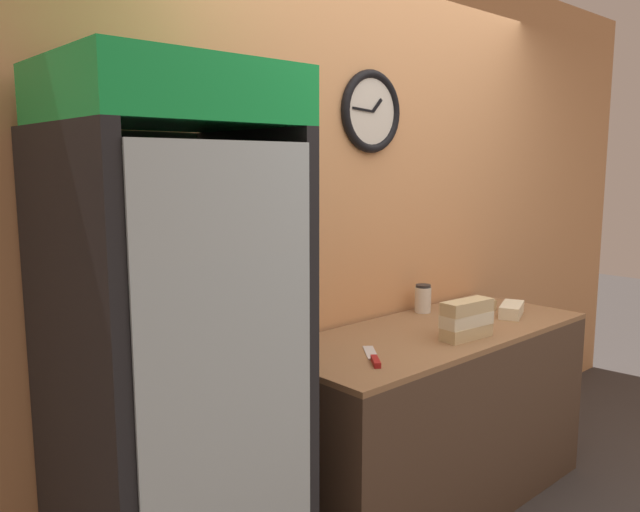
{
  "coord_description": "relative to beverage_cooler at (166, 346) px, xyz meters",
  "views": [
    {
      "loc": [
        -2.33,
        -0.86,
        1.64
      ],
      "look_at": [
        -0.71,
        0.91,
        1.28
      ],
      "focal_mm": 35.0,
      "sensor_mm": 36.0,
      "label": 1
    }
  ],
  "objects": [
    {
      "name": "sandwich_flat_left",
      "position": [
        1.9,
        -0.14,
        -0.16
      ],
      "size": [
        0.26,
        0.19,
        0.06
      ],
      "color": "beige",
      "rests_on": "prep_counter"
    },
    {
      "name": "sandwich_stack_bottom",
      "position": [
        1.36,
        -0.24,
        -0.16
      ],
      "size": [
        0.27,
        0.12,
        0.06
      ],
      "color": "tan",
      "rests_on": "prep_counter"
    },
    {
      "name": "sandwich_stack_top",
      "position": [
        1.36,
        -0.24,
        -0.04
      ],
      "size": [
        0.27,
        0.12,
        0.06
      ],
      "color": "tan",
      "rests_on": "sandwich_stack_middle"
    },
    {
      "name": "condiment_jar",
      "position": [
        1.62,
        0.21,
        -0.12
      ],
      "size": [
        0.09,
        0.09,
        0.15
      ],
      "color": "silver",
      "rests_on": "prep_counter"
    },
    {
      "name": "prep_counter",
      "position": [
        1.37,
        -0.05,
        -0.62
      ],
      "size": [
        1.69,
        0.68,
        0.86
      ],
      "color": "#4C3828",
      "rests_on": "ground_plane"
    },
    {
      "name": "wall_back",
      "position": [
        1.37,
        0.34,
        0.3
      ],
      "size": [
        5.2,
        0.1,
        2.7
      ],
      "color": "tan",
      "rests_on": "ground_plane"
    },
    {
      "name": "beverage_cooler",
      "position": [
        0.0,
        0.0,
        0.0
      ],
      "size": [
        0.69,
        0.67,
        1.93
      ],
      "color": "black",
      "rests_on": "ground_plane"
    },
    {
      "name": "chefs_knife",
      "position": [
        0.82,
        -0.17,
        -0.18
      ],
      "size": [
        0.21,
        0.25,
        0.02
      ],
      "color": "silver",
      "rests_on": "prep_counter"
    },
    {
      "name": "sandwich_stack_middle",
      "position": [
        1.36,
        -0.24,
        -0.1
      ],
      "size": [
        0.27,
        0.12,
        0.06
      ],
      "color": "beige",
      "rests_on": "sandwich_stack_bottom"
    },
    {
      "name": "sandwich_flat_right",
      "position": [
        1.83,
        0.02,
        -0.16
      ],
      "size": [
        0.22,
        0.1,
        0.06
      ],
      "color": "tan",
      "rests_on": "prep_counter"
    }
  ]
}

